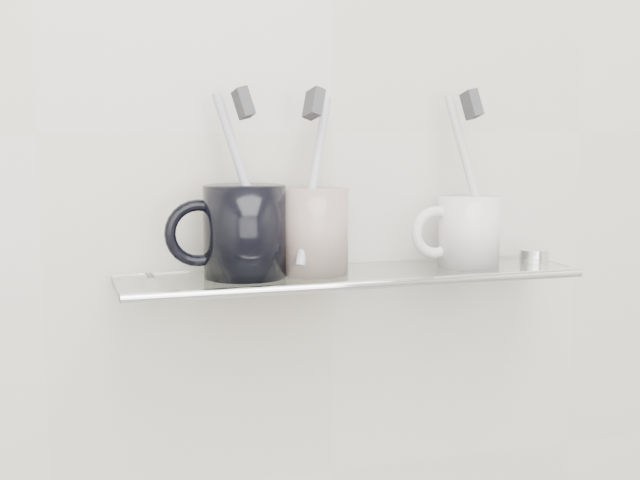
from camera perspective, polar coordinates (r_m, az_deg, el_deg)
name	(u,v)px	position (r m, az deg, el deg)	size (l,w,h in m)	color
wall_back	(333,132)	(1.01, 0.85, 6.91)	(2.50, 2.50, 0.00)	beige
shelf_glass	(351,276)	(0.97, 1.97, -2.30)	(0.50, 0.12, 0.01)	silver
shelf_rail	(368,285)	(0.92, 3.12, -2.87)	(0.01, 0.01, 0.50)	silver
bracket_left	(151,289)	(0.97, -10.79, -3.07)	(0.02, 0.02, 0.03)	silver
bracket_right	(502,269)	(1.10, 11.58, -1.85)	(0.02, 0.02, 0.03)	silver
mug_left	(245,231)	(0.93, -4.84, 0.55)	(0.09, 0.09, 0.10)	black
mug_left_handle	(198,233)	(0.92, -7.81, 0.44)	(0.07, 0.07, 0.01)	black
toothbrush_left	(244,181)	(0.93, -4.87, 3.79)	(0.01, 0.01, 0.19)	#A4A0C4
bristles_left	(243,103)	(0.93, -4.93, 8.73)	(0.01, 0.02, 0.03)	#38393D
mug_center	(314,231)	(0.95, -0.39, 0.57)	(0.07, 0.07, 0.09)	silver
mug_center_handle	(275,233)	(0.94, -2.90, 0.47)	(0.07, 0.07, 0.01)	silver
toothbrush_center	(314,180)	(0.95, -0.40, 3.89)	(0.01, 0.01, 0.19)	#AAABC3
bristles_center	(314,103)	(0.95, -0.40, 8.74)	(0.01, 0.02, 0.03)	#38393D
mug_right	(469,231)	(1.02, 9.50, 0.57)	(0.07, 0.07, 0.08)	white
mug_right_handle	(436,232)	(1.00, 7.42, 0.49)	(0.06, 0.06, 0.01)	white
toothbrush_right	(470,176)	(1.02, 9.58, 4.04)	(0.01, 0.01, 0.19)	beige
bristles_right	(472,104)	(1.01, 9.68, 8.56)	(0.01, 0.02, 0.03)	#38393D
chrome_cap	(534,256)	(1.07, 13.53, -0.97)	(0.03, 0.03, 0.01)	silver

